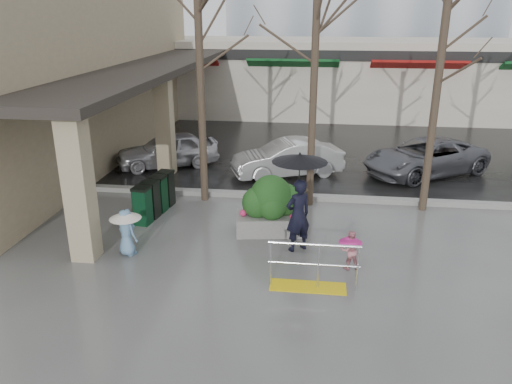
% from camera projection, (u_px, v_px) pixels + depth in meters
% --- Properties ---
extents(ground, '(120.00, 120.00, 0.00)m').
position_uv_depth(ground, '(254.00, 257.00, 11.78)').
color(ground, '#51514F').
rests_on(ground, ground).
extents(street_asphalt, '(120.00, 36.00, 0.01)m').
position_uv_depth(street_asphalt, '(298.00, 100.00, 32.27)').
color(street_asphalt, black).
rests_on(street_asphalt, ground).
extents(curb, '(120.00, 0.30, 0.15)m').
position_uv_depth(curb, '(271.00, 195.00, 15.48)').
color(curb, gray).
rests_on(curb, ground).
extents(near_building, '(6.00, 18.00, 8.00)m').
position_uv_depth(near_building, '(46.00, 52.00, 18.92)').
color(near_building, tan).
rests_on(near_building, ground).
extents(canopy_slab, '(2.80, 18.00, 0.25)m').
position_uv_depth(canopy_slab, '(154.00, 63.00, 18.55)').
color(canopy_slab, '#2D2823').
rests_on(canopy_slab, pillar_front).
extents(pillar_front, '(0.55, 0.55, 3.50)m').
position_uv_depth(pillar_front, '(79.00, 188.00, 11.17)').
color(pillar_front, tan).
rests_on(pillar_front, ground).
extents(pillar_back, '(0.55, 0.55, 3.50)m').
position_uv_depth(pillar_back, '(165.00, 125.00, 17.23)').
color(pillar_back, tan).
rests_on(pillar_back, ground).
extents(storefront_row, '(34.00, 6.74, 4.00)m').
position_uv_depth(storefront_row, '(332.00, 77.00, 27.59)').
color(storefront_row, beige).
rests_on(storefront_row, ground).
extents(handrail, '(1.90, 0.50, 1.03)m').
position_uv_depth(handrail, '(311.00, 272.00, 10.37)').
color(handrail, yellow).
rests_on(handrail, ground).
extents(tree_west, '(3.20, 3.20, 6.80)m').
position_uv_depth(tree_west, '(198.00, 26.00, 13.62)').
color(tree_west, '#382B21').
rests_on(tree_west, ground).
extents(tree_midwest, '(3.20, 3.20, 7.00)m').
position_uv_depth(tree_midwest, '(316.00, 20.00, 13.19)').
color(tree_midwest, '#382B21').
rests_on(tree_midwest, ground).
extents(tree_mideast, '(3.20, 3.20, 6.50)m').
position_uv_depth(tree_mideast, '(444.00, 36.00, 12.93)').
color(tree_mideast, '#382B21').
rests_on(tree_mideast, ground).
extents(woman, '(1.30, 1.30, 2.45)m').
position_uv_depth(woman, '(299.00, 195.00, 11.67)').
color(woman, black).
rests_on(woman, ground).
extents(child_pink, '(0.53, 0.53, 0.91)m').
position_uv_depth(child_pink, '(350.00, 247.00, 11.10)').
color(child_pink, '#CD7D8A').
rests_on(child_pink, ground).
extents(child_blue, '(0.75, 0.75, 1.15)m').
position_uv_depth(child_blue, '(126.00, 227.00, 11.68)').
color(child_blue, '#658FB4').
rests_on(child_blue, ground).
extents(planter, '(1.90, 1.15, 1.56)m').
position_uv_depth(planter, '(271.00, 205.00, 12.87)').
color(planter, slate).
rests_on(planter, ground).
extents(news_boxes, '(0.70, 1.93, 1.06)m').
position_uv_depth(news_boxes, '(155.00, 196.00, 14.11)').
color(news_boxes, '#0D3A1F').
rests_on(news_boxes, ground).
extents(car_a, '(3.97, 2.97, 1.26)m').
position_uv_depth(car_a, '(168.00, 150.00, 18.44)').
color(car_a, '#B3B2B7').
rests_on(car_a, ground).
extents(car_b, '(4.04, 2.70, 1.26)m').
position_uv_depth(car_b, '(287.00, 158.00, 17.38)').
color(car_b, silver).
rests_on(car_b, ground).
extents(car_c, '(4.95, 4.19, 1.26)m').
position_uv_depth(car_c, '(425.00, 157.00, 17.55)').
color(car_c, '#5B5C63').
rests_on(car_c, ground).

